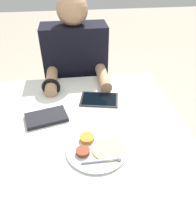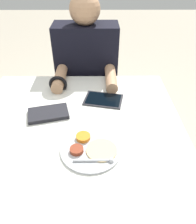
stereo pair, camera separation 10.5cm
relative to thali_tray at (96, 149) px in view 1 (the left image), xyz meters
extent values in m
plane|color=#B2A893|center=(-0.08, 0.15, -0.78)|extent=(12.00, 12.00, 0.00)
cube|color=silver|center=(-0.08, 0.15, -0.39)|extent=(1.05, 1.03, 0.77)
cylinder|color=#B7BABF|center=(0.00, 0.00, 0.00)|extent=(0.26, 0.26, 0.01)
cylinder|color=orange|center=(-0.03, 0.06, 0.01)|extent=(0.06, 0.06, 0.02)
cylinder|color=maroon|center=(-0.06, -0.02, 0.01)|extent=(0.06, 0.06, 0.02)
cylinder|color=#DBBC7F|center=(0.05, -0.01, 0.00)|extent=(0.13, 0.13, 0.01)
cylinder|color=#B7BABF|center=(0.01, -0.07, 0.01)|extent=(0.15, 0.01, 0.01)
sphere|color=#B7BABF|center=(0.08, -0.07, 0.01)|extent=(0.02, 0.02, 0.02)
cube|color=silver|center=(-0.22, 0.24, 0.00)|extent=(0.22, 0.16, 0.01)
cube|color=black|center=(-0.22, 0.24, 0.00)|extent=(0.23, 0.17, 0.02)
cube|color=#28282D|center=(0.06, 0.38, 0.00)|extent=(0.24, 0.18, 0.01)
cube|color=black|center=(0.06, 0.38, 0.00)|extent=(0.21, 0.16, 0.00)
cube|color=black|center=(-0.05, 0.80, -0.56)|extent=(0.39, 0.22, 0.44)
cube|color=black|center=(-0.05, 0.80, -0.02)|extent=(0.43, 0.20, 0.63)
sphere|color=tan|center=(-0.05, 0.80, 0.38)|extent=(0.19, 0.19, 0.19)
cylinder|color=tan|center=(-0.21, 0.58, 0.03)|extent=(0.07, 0.28, 0.07)
cylinder|color=tan|center=(0.12, 0.58, 0.03)|extent=(0.07, 0.28, 0.07)
torus|color=black|center=(-0.21, 0.50, 0.03)|extent=(0.11, 0.02, 0.11)
camera|label=1|loc=(-0.08, -0.64, 0.69)|focal=35.00mm
camera|label=2|loc=(0.03, -0.65, 0.69)|focal=35.00mm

